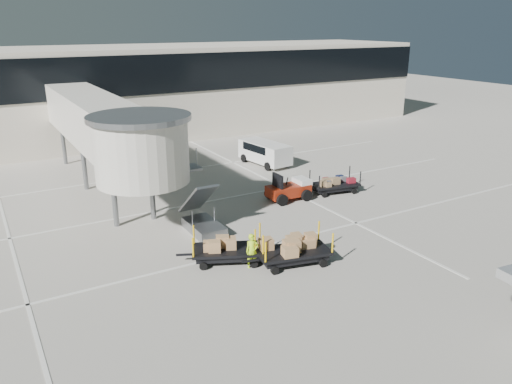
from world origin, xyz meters
The scene contains 10 objects.
ground centered at (0.00, 0.00, 0.00)m, with size 140.00×140.00×0.00m, color #BBB4A8.
lane_markings centered at (-0.67, 9.33, 0.01)m, with size 40.00×30.00×0.02m.
terminal centered at (-0.35, 29.94, 4.11)m, with size 64.00×12.11×15.20m.
jet_bridge centered at (-3.97, 12.26, 4.28)m, with size 5.70×20.40×6.03m.
baggage_tug centered at (5.03, 6.89, 0.62)m, with size 2.63×1.71×1.70m.
suitcase_cart centered at (8.19, 6.58, 0.52)m, with size 3.68×1.96×1.41m.
box_cart_near centered at (0.45, -0.23, 0.62)m, with size 3.99×2.22×1.53m.
box_cart_far centered at (-1.86, 1.45, 0.55)m, with size 3.81×2.70×1.50m.
ground_worker centered at (-1.21, 0.43, 0.77)m, with size 0.56×0.37×1.54m, color #AEDE17.
minivan centered at (7.82, 14.47, 0.99)m, with size 2.36×4.55×1.65m.
Camera 1 is at (-10.79, -16.40, 10.01)m, focal length 35.00 mm.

